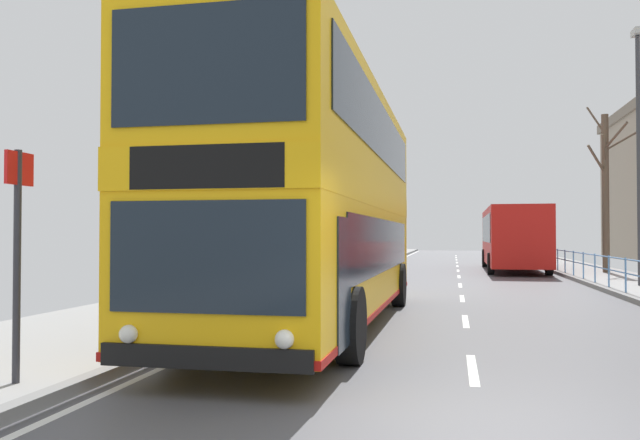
% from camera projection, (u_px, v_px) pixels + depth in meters
% --- Properties ---
extents(ground, '(15.80, 140.00, 0.20)m').
position_uv_depth(ground, '(401.00, 419.00, 5.99)').
color(ground, '#4D4D52').
extents(double_decker_bus_main, '(2.71, 11.59, 4.46)m').
position_uv_depth(double_decker_bus_main, '(319.00, 203.00, 12.42)').
color(double_decker_bus_main, '#F4B20F').
rests_on(double_decker_bus_main, ground).
extents(background_bus_far_lane, '(2.81, 11.05, 3.02)m').
position_uv_depth(background_bus_far_lane, '(513.00, 237.00, 32.09)').
color(background_bus_far_lane, red).
rests_on(background_bus_far_lane, ground).
extents(pedestrian_railing_far_kerb, '(0.05, 33.94, 0.97)m').
position_uv_depth(pedestrian_railing_far_kerb, '(617.00, 267.00, 19.05)').
color(pedestrian_railing_far_kerb, '#598CC6').
rests_on(pedestrian_railing_far_kerb, ground).
extents(bus_stop_sign_near, '(0.08, 0.44, 2.51)m').
position_uv_depth(bus_stop_sign_near, '(18.00, 238.00, 7.03)').
color(bus_stop_sign_near, '#2D2D33').
rests_on(bus_stop_sign_near, ground).
extents(street_lamp_far_side, '(0.28, 0.60, 8.16)m').
position_uv_depth(street_lamp_far_side, '(639.00, 137.00, 20.67)').
color(street_lamp_far_side, '#38383D').
rests_on(street_lamp_far_side, ground).
extents(bare_tree_far_00, '(2.73, 2.77, 7.34)m').
position_uv_depth(bare_tree_far_00, '(606.00, 187.00, 27.98)').
color(bare_tree_far_00, brown).
rests_on(bare_tree_far_00, ground).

